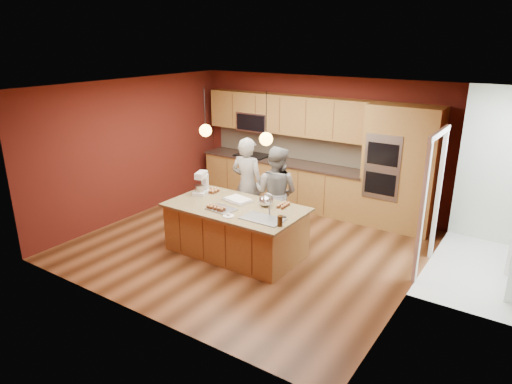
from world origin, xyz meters
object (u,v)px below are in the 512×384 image
Objects in this scene: stand_mixer at (201,185)px; mixing_bowl at (265,201)px; island at (237,229)px; person_left at (247,185)px; person_right at (276,193)px.

stand_mixer reaches higher than mixing_bowl.
island is 1.27× the size of person_left.
mixing_bowl is at bearing 137.75° from person_left.
mixing_bowl is at bearing -11.05° from stand_mixer.
stand_mixer is 1.25m from mixing_bowl.
person_right is 0.64m from mixing_bowl.
mixing_bowl is (1.24, 0.12, -0.08)m from stand_mixer.
person_left reaches higher than mixing_bowl.
person_right is at bearing 17.78° from stand_mixer.
person_right is 1.31m from stand_mixer.
stand_mixer is (-1.07, -0.73, 0.16)m from person_right.
stand_mixer is at bearing 170.14° from island.
person_left is at bearing 141.83° from mixing_bowl.
island is 5.55× the size of stand_mixer.
island is 1.04m from stand_mixer.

